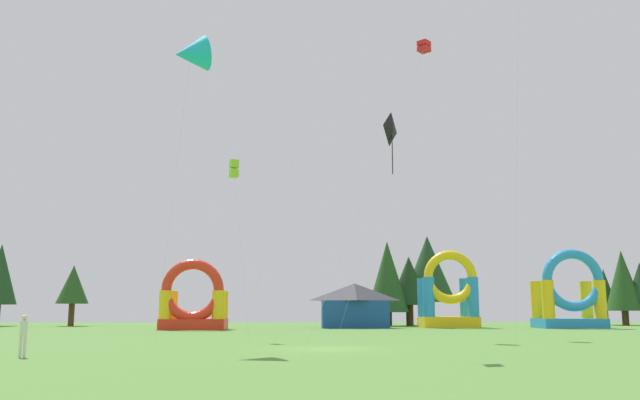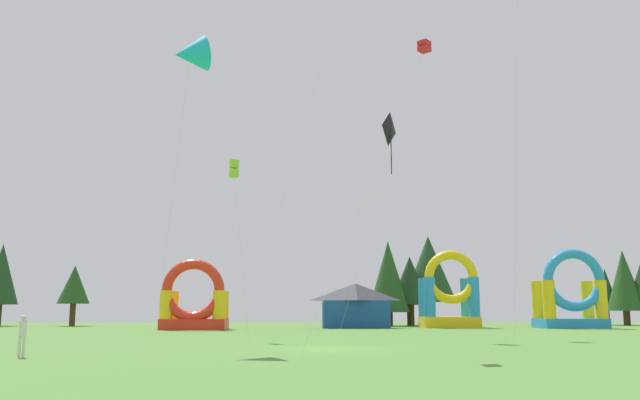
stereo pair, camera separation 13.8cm
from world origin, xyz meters
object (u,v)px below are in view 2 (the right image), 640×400
inflatable_orange_dome (194,305)px  festival_tent (356,306)px  inflatable_blue_arch (571,299)px  kite_lime_box (234,169)px  kite_black_diamond (392,132)px  person_near_camera (23,332)px  kite_red_box (424,47)px  inflatable_yellow_castle (450,298)px  kite_cyan_delta (190,54)px

inflatable_orange_dome → festival_tent: bearing=17.0°
inflatable_blue_arch → inflatable_orange_dome: bearing=-174.9°
kite_lime_box → kite_black_diamond: 16.61m
person_near_camera → festival_tent: (16.82, 38.69, 1.18)m
kite_red_box → inflatable_blue_arch: bearing=41.5°
kite_black_diamond → inflatable_orange_dome: (-13.44, 33.47, -7.37)m
kite_lime_box → kite_red_box: bearing=27.3°
kite_lime_box → inflatable_yellow_castle: 32.61m
kite_lime_box → kite_cyan_delta: bearing=-100.9°
kite_cyan_delta → inflatable_blue_arch: (32.76, 30.87, -12.44)m
kite_red_box → kite_black_diamond: size_ratio=2.26×
kite_black_diamond → inflatable_yellow_castle: size_ratio=1.32×
festival_tent → inflatable_blue_arch: bearing=-3.8°
kite_cyan_delta → person_near_camera: 16.53m
kite_lime_box → kite_cyan_delta: kite_cyan_delta is taller
kite_cyan_delta → festival_tent: bearing=70.2°
inflatable_orange_dome → inflatable_blue_arch: size_ratio=0.83×
kite_red_box → inflatable_orange_dome: 30.39m
kite_black_diamond → festival_tent: bearing=87.4°
kite_lime_box → person_near_camera: bearing=-114.6°
kite_black_diamond → person_near_camera: size_ratio=6.05×
festival_tent → kite_lime_box: bearing=-112.8°
kite_black_diamond → festival_tent: (1.75, 38.11, -7.37)m
inflatable_blue_arch → kite_black_diamond: bearing=-121.9°
kite_cyan_delta → inflatable_orange_dome: size_ratio=2.59×
kite_black_diamond → festival_tent: kite_black_diamond is taller
kite_red_box → inflatable_yellow_castle: kite_red_box is taller
kite_red_box → kite_black_diamond: 25.89m
person_near_camera → kite_lime_box: bearing=48.6°
kite_lime_box → kite_black_diamond: (8.24, -14.36, -1.31)m
inflatable_blue_arch → kite_red_box: bearing=-138.5°
kite_black_diamond → festival_tent: 38.85m
kite_cyan_delta → inflatable_blue_arch: kite_cyan_delta is taller
inflatable_orange_dome → inflatable_blue_arch: 36.48m
kite_lime_box → kite_cyan_delta: 9.74m
person_near_camera → inflatable_orange_dome: 34.12m
kite_lime_box → inflatable_orange_dome: bearing=105.2°
kite_black_diamond → inflatable_yellow_castle: 41.31m
person_near_camera → inflatable_yellow_castle: bearing=39.5°
kite_red_box → kite_black_diamond: bearing=-105.3°
kite_black_diamond → person_near_camera: kite_black_diamond is taller
kite_black_diamond → person_near_camera: bearing=-177.8°
inflatable_yellow_castle → festival_tent: bearing=-173.9°
festival_tent → inflatable_orange_dome: bearing=-163.0°
kite_cyan_delta → kite_black_diamond: (9.87, -5.85, -5.76)m
inflatable_yellow_castle → inflatable_blue_arch: 11.74m
inflatable_orange_dome → inflatable_blue_arch: inflatable_blue_arch is taller
kite_lime_box → inflatable_orange_dome: size_ratio=1.81×
kite_lime_box → kite_red_box: size_ratio=0.50×
kite_red_box → festival_tent: kite_red_box is taller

